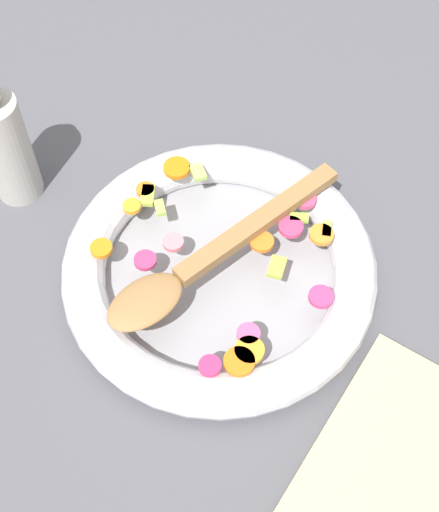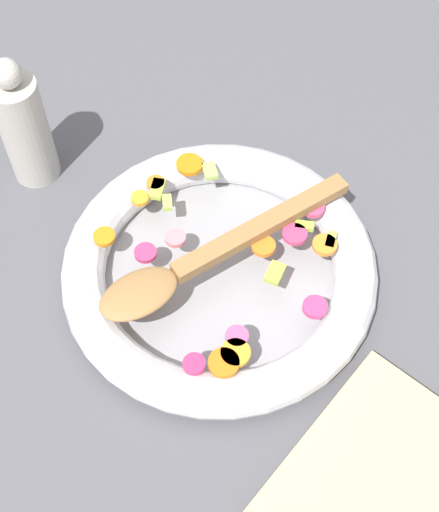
# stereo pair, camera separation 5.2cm
# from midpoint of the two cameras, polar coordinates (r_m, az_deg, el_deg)

# --- Properties ---
(ground_plane) EXTENTS (4.00, 4.00, 0.00)m
(ground_plane) POSITION_cam_midpoint_polar(r_m,az_deg,el_deg) (0.84, 1.78, -1.95)
(ground_plane) COLOR #4C4C51
(skillet) EXTENTS (0.36, 0.36, 0.05)m
(skillet) POSITION_cam_midpoint_polar(r_m,az_deg,el_deg) (0.82, 1.82, -1.15)
(skillet) COLOR gray
(skillet) RESTS_ON ground_plane
(chopped_vegetables) EXTENTS (0.27, 0.27, 0.01)m
(chopped_vegetables) POSITION_cam_midpoint_polar(r_m,az_deg,el_deg) (0.80, 2.56, 0.06)
(chopped_vegetables) COLOR orange
(chopped_vegetables) RESTS_ON skillet
(wooden_spoon) EXTENTS (0.32, 0.13, 0.01)m
(wooden_spoon) POSITION_cam_midpoint_polar(r_m,az_deg,el_deg) (0.78, 0.55, -0.32)
(wooden_spoon) COLOR olive
(wooden_spoon) RESTS_ON chopped_vegetables
(pepper_mill) EXTENTS (0.06, 0.06, 0.18)m
(pepper_mill) POSITION_cam_midpoint_polar(r_m,az_deg,el_deg) (0.90, -13.77, 9.91)
(pepper_mill) COLOR #B2ADA3
(pepper_mill) RESTS_ON ground_plane
(cutting_board) EXTENTS (0.24, 0.21, 0.02)m
(cutting_board) POSITION_cam_midpoint_polar(r_m,az_deg,el_deg) (0.76, 15.60, -18.54)
(cutting_board) COLOR tan
(cutting_board) RESTS_ON ground_plane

